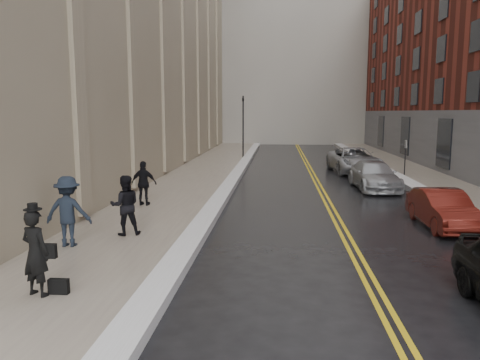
% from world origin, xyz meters
% --- Properties ---
extents(ground, '(160.00, 160.00, 0.00)m').
position_xyz_m(ground, '(0.00, 0.00, 0.00)').
color(ground, black).
rests_on(ground, ground).
extents(sidewalk_left, '(4.00, 64.00, 0.15)m').
position_xyz_m(sidewalk_left, '(-4.50, 16.00, 0.07)').
color(sidewalk_left, gray).
rests_on(sidewalk_left, ground).
extents(sidewalk_right, '(3.00, 64.00, 0.15)m').
position_xyz_m(sidewalk_right, '(9.00, 16.00, 0.07)').
color(sidewalk_right, gray).
rests_on(sidewalk_right, ground).
extents(lane_stripe_a, '(0.12, 64.00, 0.01)m').
position_xyz_m(lane_stripe_a, '(2.38, 16.00, 0.00)').
color(lane_stripe_a, gold).
rests_on(lane_stripe_a, ground).
extents(lane_stripe_b, '(0.12, 64.00, 0.01)m').
position_xyz_m(lane_stripe_b, '(2.62, 16.00, 0.00)').
color(lane_stripe_b, gold).
rests_on(lane_stripe_b, ground).
extents(snow_ridge_left, '(0.70, 60.80, 0.26)m').
position_xyz_m(snow_ridge_left, '(-2.20, 16.00, 0.13)').
color(snow_ridge_left, white).
rests_on(snow_ridge_left, ground).
extents(snow_ridge_right, '(0.85, 60.80, 0.30)m').
position_xyz_m(snow_ridge_right, '(7.15, 16.00, 0.15)').
color(snow_ridge_right, white).
rests_on(snow_ridge_right, ground).
extents(traffic_signal, '(0.18, 0.15, 5.20)m').
position_xyz_m(traffic_signal, '(-2.60, 30.00, 3.08)').
color(traffic_signal, black).
rests_on(traffic_signal, ground).
extents(parking_sign_far, '(0.06, 0.35, 2.23)m').
position_xyz_m(parking_sign_far, '(7.90, 20.00, 1.36)').
color(parking_sign_far, black).
rests_on(parking_sign_far, ground).
extents(car_maroon, '(1.49, 3.97, 1.29)m').
position_xyz_m(car_maroon, '(5.92, 7.45, 0.65)').
color(car_maroon, '#4D130D').
rests_on(car_maroon, ground).
extents(car_silver_near, '(2.20, 4.90, 1.39)m').
position_xyz_m(car_silver_near, '(5.20, 15.43, 0.70)').
color(car_silver_near, '#989A9F').
rests_on(car_silver_near, ground).
extents(car_silver_far, '(3.20, 6.04, 1.62)m').
position_xyz_m(car_silver_far, '(5.20, 21.94, 0.81)').
color(car_silver_far, '#A3A6AB').
rests_on(car_silver_far, ground).
extents(pedestrian_main, '(0.76, 0.62, 1.81)m').
position_xyz_m(pedestrian_main, '(-4.58, 0.27, 1.05)').
color(pedestrian_main, black).
rests_on(pedestrian_main, sidewalk_left).
extents(pedestrian_a, '(1.09, 0.97, 1.85)m').
position_xyz_m(pedestrian_a, '(-4.32, 5.11, 1.08)').
color(pedestrian_a, black).
rests_on(pedestrian_a, sidewalk_left).
extents(pedestrian_b, '(1.31, 0.79, 1.99)m').
position_xyz_m(pedestrian_b, '(-5.52, 3.81, 1.14)').
color(pedestrian_b, black).
rests_on(pedestrian_b, sidewalk_left).
extents(pedestrian_c, '(1.08, 0.52, 1.80)m').
position_xyz_m(pedestrian_c, '(-5.07, 9.68, 1.05)').
color(pedestrian_c, black).
rests_on(pedestrian_c, sidewalk_left).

